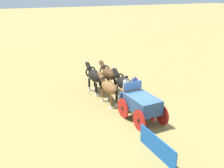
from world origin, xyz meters
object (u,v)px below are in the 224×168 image
Objects in this scene: show_wagon at (141,103)px; draft_horse_rear_off at (124,84)px; draft_horse_lead_off at (108,74)px; draft_horse_lead_near at (94,76)px; draft_horse_rear_near at (108,87)px.

show_wagon is 3.49m from draft_horse_rear_off.
draft_horse_lead_near is at bearing 94.39° from draft_horse_lead_off.
draft_horse_rear_near is 2.59m from draft_horse_lead_near.
show_wagon is 1.84× the size of draft_horse_rear_off.
show_wagon is 3.50m from draft_horse_rear_near.
draft_horse_lead_off is (2.68, -1.11, 0.12)m from draft_horse_rear_near.
draft_horse_lead_near is (2.50, 1.49, 0.05)m from draft_horse_rear_off.
draft_horse_lead_off is at bearing -1.96° from show_wagon.
draft_horse_rear_off is at bearing -149.27° from draft_horse_lead_near.
draft_horse_lead_near reaches higher than draft_horse_rear_off.
draft_horse_lead_near is 1.30m from draft_horse_lead_off.
show_wagon is at bearing -169.66° from draft_horse_lead_near.
draft_horse_rear_off reaches higher than draft_horse_rear_near.
draft_horse_rear_near is 2.90m from draft_horse_lead_off.
draft_horse_lead_off is at bearing -22.46° from draft_horse_rear_near.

